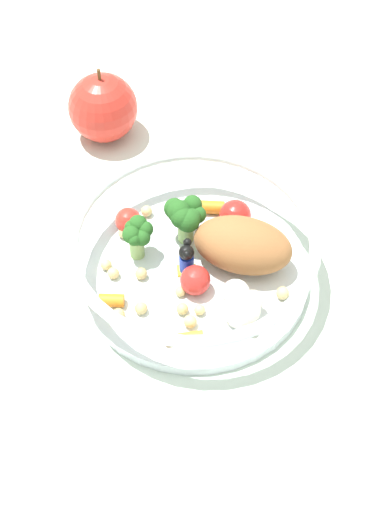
{
  "coord_description": "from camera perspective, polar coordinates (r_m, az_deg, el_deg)",
  "views": [
    {
      "loc": [
        0.24,
        -0.33,
        0.55
      ],
      "look_at": [
        -0.02,
        -0.0,
        0.03
      ],
      "focal_mm": 51.96,
      "sensor_mm": 36.0,
      "label": 1
    }
  ],
  "objects": [
    {
      "name": "loose_apple",
      "position": [
        0.81,
        -6.87,
        11.28
      ],
      "size": [
        0.07,
        0.07,
        0.09
      ],
      "color": "red",
      "rests_on": "ground_plane"
    },
    {
      "name": "food_container",
      "position": [
        0.67,
        0.68,
        0.13
      ],
      "size": [
        0.22,
        0.22,
        0.06
      ],
      "color": "white",
      "rests_on": "ground_plane"
    },
    {
      "name": "ground_plane",
      "position": [
        0.69,
        1.16,
        -2.16
      ],
      "size": [
        2.4,
        2.4,
        0.0
      ],
      "primitive_type": "plane",
      "color": "silver"
    }
  ]
}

